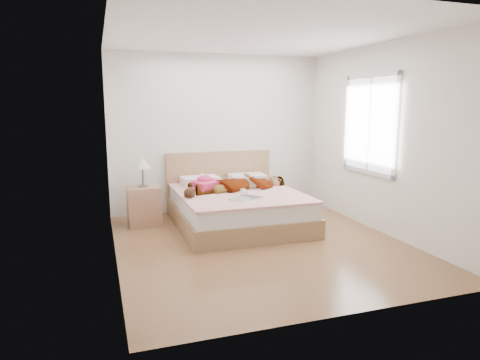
{
  "coord_description": "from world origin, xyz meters",
  "views": [
    {
      "loc": [
        -1.94,
        -4.94,
        1.78
      ],
      "look_at": [
        0.0,
        0.85,
        0.7
      ],
      "focal_mm": 32.0,
      "sensor_mm": 36.0,
      "label": 1
    }
  ],
  "objects_px": {
    "woman": "(241,182)",
    "plush_toy": "(190,192)",
    "phone": "(203,175)",
    "towel": "(207,184)",
    "bed": "(236,206)",
    "nightstand": "(144,203)",
    "coffee_mug": "(243,192)",
    "magazine": "(247,198)"
  },
  "relations": [
    {
      "from": "woman",
      "to": "plush_toy",
      "type": "xyz_separation_m",
      "value": [
        -0.87,
        -0.37,
        -0.04
      ]
    },
    {
      "from": "phone",
      "to": "towel",
      "type": "distance_m",
      "value": 0.34
    },
    {
      "from": "phone",
      "to": "woman",
      "type": "bearing_deg",
      "value": -48.8
    },
    {
      "from": "bed",
      "to": "nightstand",
      "type": "relative_size",
      "value": 2.03
    },
    {
      "from": "bed",
      "to": "coffee_mug",
      "type": "height_order",
      "value": "bed"
    },
    {
      "from": "magazine",
      "to": "nightstand",
      "type": "distance_m",
      "value": 1.61
    },
    {
      "from": "phone",
      "to": "towel",
      "type": "xyz_separation_m",
      "value": [
        -0.01,
        -0.33,
        -0.09
      ]
    },
    {
      "from": "plush_toy",
      "to": "coffee_mug",
      "type": "bearing_deg",
      "value": -5.65
    },
    {
      "from": "plush_toy",
      "to": "nightstand",
      "type": "distance_m",
      "value": 0.88
    },
    {
      "from": "woman",
      "to": "plush_toy",
      "type": "distance_m",
      "value": 0.95
    },
    {
      "from": "woman",
      "to": "towel",
      "type": "height_order",
      "value": "same"
    },
    {
      "from": "bed",
      "to": "magazine",
      "type": "relative_size",
      "value": 3.97
    },
    {
      "from": "phone",
      "to": "plush_toy",
      "type": "xyz_separation_m",
      "value": [
        -0.37,
        -0.77,
        -0.11
      ]
    },
    {
      "from": "nightstand",
      "to": "magazine",
      "type": "bearing_deg",
      "value": -36.63
    },
    {
      "from": "woman",
      "to": "bed",
      "type": "height_order",
      "value": "bed"
    },
    {
      "from": "woman",
      "to": "coffee_mug",
      "type": "xyz_separation_m",
      "value": [
        -0.11,
        -0.44,
        -0.07
      ]
    },
    {
      "from": "magazine",
      "to": "plush_toy",
      "type": "relative_size",
      "value": 1.97
    },
    {
      "from": "phone",
      "to": "coffee_mug",
      "type": "bearing_deg",
      "value": -75.55
    },
    {
      "from": "phone",
      "to": "nightstand",
      "type": "bearing_deg",
      "value": 178.45
    },
    {
      "from": "phone",
      "to": "towel",
      "type": "relative_size",
      "value": 0.19
    },
    {
      "from": "towel",
      "to": "plush_toy",
      "type": "xyz_separation_m",
      "value": [
        -0.36,
        -0.44,
        -0.02
      ]
    },
    {
      "from": "woman",
      "to": "nightstand",
      "type": "relative_size",
      "value": 1.57
    },
    {
      "from": "coffee_mug",
      "to": "plush_toy",
      "type": "xyz_separation_m",
      "value": [
        -0.76,
        0.08,
        0.03
      ]
    },
    {
      "from": "magazine",
      "to": "coffee_mug",
      "type": "bearing_deg",
      "value": 80.91
    },
    {
      "from": "coffee_mug",
      "to": "nightstand",
      "type": "relative_size",
      "value": 0.11
    },
    {
      "from": "woman",
      "to": "bed",
      "type": "bearing_deg",
      "value": -56.2
    },
    {
      "from": "phone",
      "to": "coffee_mug",
      "type": "distance_m",
      "value": 0.94
    },
    {
      "from": "bed",
      "to": "plush_toy",
      "type": "relative_size",
      "value": 7.81
    },
    {
      "from": "woman",
      "to": "nightstand",
      "type": "bearing_deg",
      "value": -110.29
    },
    {
      "from": "coffee_mug",
      "to": "nightstand",
      "type": "bearing_deg",
      "value": 152.12
    },
    {
      "from": "woman",
      "to": "coffee_mug",
      "type": "bearing_deg",
      "value": -24.51
    },
    {
      "from": "woman",
      "to": "towel",
      "type": "distance_m",
      "value": 0.52
    },
    {
      "from": "towel",
      "to": "phone",
      "type": "bearing_deg",
      "value": 88.04
    },
    {
      "from": "bed",
      "to": "plush_toy",
      "type": "height_order",
      "value": "bed"
    },
    {
      "from": "woman",
      "to": "bed",
      "type": "distance_m",
      "value": 0.38
    },
    {
      "from": "plush_toy",
      "to": "magazine",
      "type": "bearing_deg",
      "value": -24.62
    },
    {
      "from": "bed",
      "to": "nightstand",
      "type": "xyz_separation_m",
      "value": [
        -1.33,
        0.37,
        0.06
      ]
    },
    {
      "from": "woman",
      "to": "magazine",
      "type": "bearing_deg",
      "value": -22.61
    },
    {
      "from": "towel",
      "to": "nightstand",
      "type": "relative_size",
      "value": 0.5
    },
    {
      "from": "towel",
      "to": "coffee_mug",
      "type": "xyz_separation_m",
      "value": [
        0.4,
        -0.51,
        -0.05
      ]
    },
    {
      "from": "nightstand",
      "to": "coffee_mug",
      "type": "bearing_deg",
      "value": -27.88
    },
    {
      "from": "woman",
      "to": "phone",
      "type": "xyz_separation_m",
      "value": [
        -0.5,
        0.4,
        0.07
      ]
    }
  ]
}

